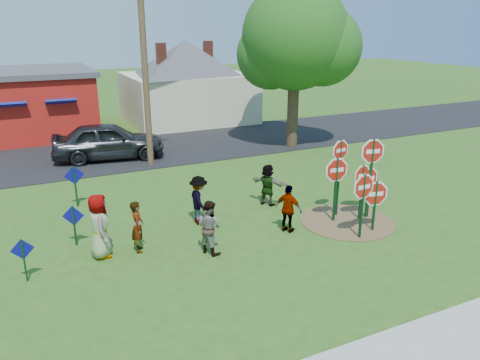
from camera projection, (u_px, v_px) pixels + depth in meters
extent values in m
plane|color=#2F5518|center=(215.00, 234.00, 15.07)|extent=(120.00, 120.00, 0.00)
cube|color=black|center=(132.00, 151.00, 24.89)|extent=(120.00, 7.50, 0.04)
cylinder|color=brown|center=(347.00, 221.00, 16.05)|extent=(3.20, 3.20, 0.03)
cube|color=#A61D10|center=(11.00, 106.00, 27.63)|extent=(9.00, 7.00, 3.60)
cube|color=#4C4C51|center=(6.00, 73.00, 27.01)|extent=(9.40, 7.40, 0.30)
cube|color=navy|center=(10.00, 105.00, 24.37)|extent=(1.60, 0.78, 0.45)
cube|color=navy|center=(61.00, 102.00, 25.39)|extent=(1.60, 0.78, 0.45)
cube|color=beige|center=(187.00, 98.00, 32.20)|extent=(8.00, 7.00, 3.20)
pyramid|color=#4C4C51|center=(185.00, 40.00, 30.99)|extent=(9.40, 9.40, 2.20)
cube|color=brown|center=(161.00, 54.00, 29.57)|extent=(0.55, 0.55, 1.40)
cube|color=brown|center=(208.00, 51.00, 32.92)|extent=(0.55, 0.55, 1.40)
cube|color=#103D1C|center=(362.00, 207.00, 14.49)|extent=(0.06, 0.08, 2.12)
cylinder|color=white|center=(364.00, 187.00, 14.28)|extent=(1.09, 0.09, 1.09)
cylinder|color=#AE190E|center=(364.00, 187.00, 14.28)|extent=(0.94, 0.09, 0.94)
cube|color=white|center=(364.00, 187.00, 14.28)|extent=(0.48, 0.04, 0.14)
cube|color=#103D1C|center=(338.00, 179.00, 16.13)|extent=(0.06, 0.07, 2.74)
cylinder|color=white|center=(341.00, 150.00, 15.81)|extent=(0.95, 0.15, 0.95)
cylinder|color=#AE190E|center=(341.00, 150.00, 15.81)|extent=(0.82, 0.13, 0.82)
cube|color=white|center=(341.00, 150.00, 15.81)|extent=(0.42, 0.06, 0.12)
cylinder|color=gold|center=(341.00, 150.00, 15.81)|extent=(0.95, 0.14, 0.95)
cube|color=#103D1C|center=(370.00, 179.00, 15.97)|extent=(0.07, 0.09, 2.81)
cylinder|color=white|center=(373.00, 151.00, 15.66)|extent=(1.14, 0.24, 1.16)
cylinder|color=#AE190E|center=(373.00, 151.00, 15.66)|extent=(0.99, 0.21, 1.00)
cube|color=white|center=(373.00, 151.00, 15.66)|extent=(0.50, 0.10, 0.14)
cube|color=#103D1C|center=(361.00, 193.00, 15.94)|extent=(0.06, 0.07, 1.96)
cylinder|color=white|center=(363.00, 175.00, 15.74)|extent=(0.97, 0.09, 0.97)
cylinder|color=#AE190E|center=(363.00, 175.00, 15.74)|extent=(0.83, 0.08, 0.83)
cube|color=white|center=(363.00, 175.00, 15.74)|extent=(0.43, 0.04, 0.12)
cylinder|color=gold|center=(363.00, 175.00, 15.74)|extent=(0.97, 0.09, 0.97)
cube|color=#103D1C|center=(374.00, 207.00, 15.08)|extent=(0.07, 0.09, 1.70)
cylinder|color=white|center=(376.00, 194.00, 14.94)|extent=(1.12, 0.25, 1.14)
cylinder|color=#AE190E|center=(376.00, 194.00, 14.94)|extent=(0.96, 0.22, 0.98)
cube|color=white|center=(376.00, 194.00, 14.94)|extent=(0.49, 0.11, 0.14)
cube|color=#103D1C|center=(367.00, 193.00, 16.09)|extent=(0.05, 0.07, 1.83)
cylinder|color=white|center=(369.00, 178.00, 15.91)|extent=(1.01, 0.03, 1.01)
cylinder|color=#AE190E|center=(369.00, 178.00, 15.91)|extent=(0.87, 0.03, 0.87)
cube|color=white|center=(369.00, 178.00, 15.91)|extent=(0.45, 0.01, 0.13)
cylinder|color=gold|center=(369.00, 178.00, 15.91)|extent=(1.01, 0.02, 1.01)
cube|color=#103D1C|center=(335.00, 190.00, 15.73)|extent=(0.07, 0.08, 2.26)
cylinder|color=white|center=(337.00, 170.00, 15.50)|extent=(1.13, 0.12, 1.13)
cylinder|color=#AE190E|center=(337.00, 170.00, 15.50)|extent=(0.97, 0.11, 0.97)
cube|color=white|center=(337.00, 170.00, 15.50)|extent=(0.50, 0.05, 0.14)
cube|color=#103D1C|center=(24.00, 261.00, 12.17)|extent=(0.05, 0.06, 1.20)
cube|color=navy|center=(22.00, 249.00, 12.07)|extent=(0.59, 0.04, 0.59)
cube|color=#103D1C|center=(74.00, 226.00, 14.15)|extent=(0.07, 0.07, 1.28)
cube|color=navy|center=(73.00, 216.00, 14.05)|extent=(0.61, 0.23, 0.64)
cube|color=#103D1C|center=(75.00, 187.00, 17.15)|extent=(0.06, 0.07, 1.55)
cube|color=navy|center=(74.00, 175.00, 17.01)|extent=(0.72, 0.08, 0.72)
imported|color=#415485|center=(99.00, 226.00, 13.37)|extent=(0.64, 0.96, 1.92)
imported|color=#287366|center=(138.00, 227.00, 13.75)|extent=(0.49, 0.64, 1.58)
imported|color=#964139|center=(209.00, 227.00, 13.67)|extent=(0.90, 0.98, 1.63)
imported|color=#2E2E33|center=(199.00, 200.00, 15.66)|extent=(0.66, 1.10, 1.67)
imported|color=#4C2953|center=(288.00, 209.00, 15.02)|extent=(0.81, 1.00, 1.60)
imported|color=#23592E|center=(268.00, 185.00, 17.31)|extent=(1.20, 1.47, 1.57)
imported|color=#303036|center=(109.00, 141.00, 23.10)|extent=(5.62, 2.96, 1.82)
cylinder|color=#4C3823|center=(145.00, 66.00, 21.04)|extent=(0.29, 0.29, 9.29)
cylinder|color=#382819|center=(293.00, 104.00, 25.05)|extent=(0.59, 0.59, 4.67)
sphere|color=#1A4D14|center=(295.00, 36.00, 23.93)|extent=(5.52, 5.52, 5.52)
sphere|color=#1A4D14|center=(323.00, 47.00, 24.08)|extent=(4.03, 4.03, 4.03)
sphere|color=#1A4D14|center=(271.00, 55.00, 24.57)|extent=(3.61, 3.61, 3.61)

